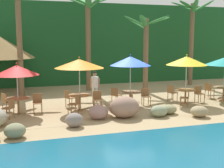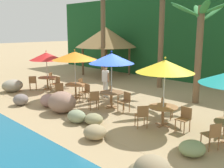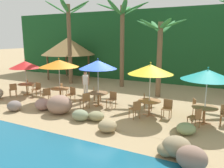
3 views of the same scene
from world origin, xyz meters
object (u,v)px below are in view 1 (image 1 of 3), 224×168
(chair_orange_left, at_px, (75,103))
(chair_blue_seaward, at_px, (146,95))
(chair_yellow_inland, at_px, (172,92))
(waiter_in_white, at_px, (95,85))
(palm_tree_nearest, at_px, (19,24))
(palm_tree_second, at_px, (88,23))
(dining_table_red, at_px, (18,101))
(umbrella_yellow, at_px, (187,61))
(chair_orange_inland, at_px, (69,97))
(palm_tree_fourth, at_px, (192,28))
(dining_table_blue, at_px, (130,94))
(chair_yellow_left, at_px, (186,97))
(dining_table_teal, at_px, (224,89))
(chair_red_seaward, at_px, (38,102))
(chair_blue_left, at_px, (130,99))
(chair_teal_inland, at_px, (209,89))
(chair_red_left, at_px, (9,107))
(palm_tree_third, at_px, (146,40))
(dining_table_orange, at_px, (80,97))
(chair_orange_seaward, at_px, (97,99))
(umbrella_red, at_px, (17,70))
(dining_table_yellow, at_px, (186,92))
(umbrella_blue, at_px, (130,61))
(chair_blue_inland, at_px, (116,94))
(chair_red_inland, at_px, (6,101))
(umbrella_orange, at_px, (79,64))

(chair_orange_left, xyz_separation_m, chair_blue_seaward, (3.82, 0.85, 0.00))
(chair_yellow_inland, height_order, waiter_in_white, waiter_in_white)
(palm_tree_nearest, xyz_separation_m, palm_tree_second, (4.25, 0.82, 0.14))
(dining_table_red, height_order, umbrella_yellow, umbrella_yellow)
(chair_orange_inland, height_order, palm_tree_fourth, palm_tree_fourth)
(dining_table_blue, distance_m, palm_tree_second, 6.48)
(chair_blue_seaward, relative_size, umbrella_yellow, 0.33)
(chair_yellow_left, bearing_deg, umbrella_yellow, 61.56)
(chair_yellow_inland, height_order, palm_tree_second, palm_tree_second)
(chair_orange_inland, height_order, dining_table_teal, chair_orange_inland)
(chair_red_seaward, height_order, chair_orange_left, same)
(chair_yellow_inland, relative_size, chair_yellow_left, 1.00)
(chair_blue_left, bearing_deg, dining_table_teal, 6.21)
(chair_teal_inland, bearing_deg, chair_yellow_left, -146.66)
(chair_red_left, xyz_separation_m, palm_tree_third, (8.12, 4.32, 2.78))
(chair_red_left, height_order, chair_orange_left, same)
(dining_table_orange, bearing_deg, chair_yellow_left, -10.30)
(dining_table_red, xyz_separation_m, chair_yellow_inland, (8.01, 0.52, -0.10))
(chair_orange_seaward, xyz_separation_m, umbrella_yellow, (4.75, -0.17, 1.75))
(dining_table_red, xyz_separation_m, chair_red_seaward, (0.85, 0.06, -0.10))
(chair_red_left, height_order, chair_yellow_inland, same)
(umbrella_red, height_order, chair_blue_seaward, umbrella_red)
(dining_table_yellow, distance_m, palm_tree_second, 7.73)
(palm_tree_fourth, bearing_deg, chair_orange_seaward, -147.15)
(umbrella_blue, relative_size, chair_blue_inland, 3.03)
(dining_table_orange, height_order, palm_tree_nearest, palm_tree_nearest)
(chair_teal_inland, bearing_deg, dining_table_red, -176.54)
(dining_table_red, bearing_deg, dining_table_yellow, -1.56)
(umbrella_yellow, relative_size, chair_yellow_inland, 2.99)
(umbrella_red, distance_m, chair_orange_inland, 2.93)
(dining_table_blue, bearing_deg, chair_yellow_left, -21.62)
(umbrella_red, relative_size, chair_orange_inland, 2.69)
(umbrella_yellow, distance_m, palm_tree_fourth, 7.10)
(palm_tree_fourth, bearing_deg, chair_blue_left, -139.01)
(chair_red_inland, distance_m, chair_red_left, 1.45)
(chair_orange_seaward, bearing_deg, umbrella_orange, 178.14)
(umbrella_orange, height_order, chair_yellow_left, umbrella_orange)
(dining_table_teal, xyz_separation_m, waiter_in_white, (-7.04, 1.26, 0.37))
(dining_table_blue, bearing_deg, chair_blue_inland, 130.81)
(chair_orange_inland, relative_size, umbrella_yellow, 0.33)
(umbrella_red, height_order, chair_orange_inland, umbrella_red)
(chair_orange_left, distance_m, chair_teal_inland, 8.15)
(chair_orange_inland, bearing_deg, chair_red_seaward, -157.13)
(chair_red_inland, height_order, umbrella_blue, umbrella_blue)
(umbrella_red, height_order, umbrella_blue, umbrella_blue)
(chair_orange_seaward, xyz_separation_m, dining_table_blue, (1.74, 0.11, 0.10))
(dining_table_yellow, relative_size, palm_tree_third, 0.23)
(chair_red_inland, relative_size, chair_yellow_inland, 1.00)
(dining_table_red, bearing_deg, palm_tree_third, 24.54)
(umbrella_red, xyz_separation_m, chair_orange_left, (2.44, -0.81, -1.49))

